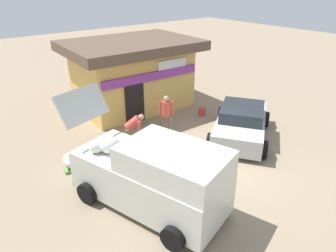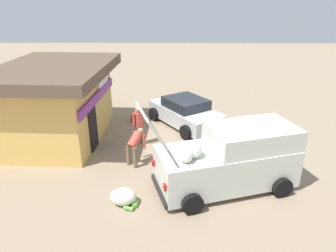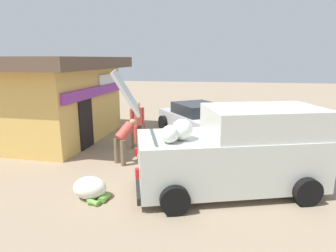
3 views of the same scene
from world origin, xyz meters
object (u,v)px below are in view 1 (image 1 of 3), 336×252
Objects in this scene: paint_bucket at (202,111)px; delivery_van at (153,176)px; customer_bending at (133,127)px; vendor_standing at (166,113)px; parked_sedan at (241,123)px; unloaded_banana_pile at (72,161)px; storefront_bar at (132,73)px.

delivery_van is at bearing -145.84° from paint_bucket.
customer_bending reaches higher than paint_bucket.
vendor_standing is 4.70× the size of paint_bucket.
parked_sedan is at bearing -27.80° from customer_bending.
customer_bending is at bearing 152.20° from parked_sedan.
delivery_van is 3.48m from customer_bending.
parked_sedan is at bearing -18.68° from unloaded_banana_pile.
vendor_standing is at bearing -0.99° from unloaded_banana_pile.
storefront_bar is at bearing 105.80° from parked_sedan.
storefront_bar is 5.87m from unloaded_banana_pile.
storefront_bar reaches higher than delivery_van.
delivery_van is 3.84× the size of customer_bending.
parked_sedan is 6.48m from unloaded_banana_pile.
paint_bucket is (1.88, -2.90, -1.51)m from storefront_bar.
parked_sedan is 11.95× the size of paint_bucket.
customer_bending is 2.44m from unloaded_banana_pile.
parked_sedan is 4.89× the size of unloaded_banana_pile.
storefront_bar is at bearing 122.95° from paint_bucket.
paint_bucket is at bearing 11.55° from vendor_standing.
storefront_bar is 3.67× the size of vendor_standing.
paint_bucket is at bearing 3.93° from unloaded_banana_pile.
storefront_bar is 1.20× the size of delivery_van.
paint_bucket is (4.11, 0.53, -0.64)m from customer_bending.
delivery_van is at bearing -118.58° from storefront_bar.
delivery_van is at bearing -132.84° from vendor_standing.
delivery_van is (-3.61, -6.62, -0.69)m from storefront_bar.
parked_sedan is at bearing -74.20° from storefront_bar.
vendor_standing is (2.98, 3.21, -0.04)m from delivery_van.
unloaded_banana_pile reaches higher than paint_bucket.
vendor_standing is at bearing 137.21° from parked_sedan.
storefront_bar is 7.58m from delivery_van.
delivery_van is 3.51m from unloaded_banana_pile.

